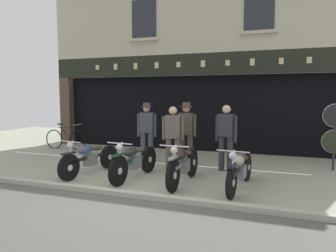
# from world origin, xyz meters

# --- Properties ---
(ground) EXTENTS (22.63, 22.00, 0.18)m
(ground) POSITION_xyz_m (0.00, -0.98, -0.04)
(ground) COLOR #9A9F87
(shop_facade) EXTENTS (10.93, 4.42, 5.96)m
(shop_facade) POSITION_xyz_m (0.00, 7.03, 1.66)
(shop_facade) COLOR black
(shop_facade) RESTS_ON ground
(motorcycle_left) EXTENTS (0.62, 1.97, 0.90)m
(motorcycle_left) POSITION_xyz_m (-1.51, 1.27, 0.41)
(motorcycle_left) COLOR black
(motorcycle_left) RESTS_ON ground
(motorcycle_center_left) EXTENTS (0.62, 1.97, 0.92)m
(motorcycle_center_left) POSITION_xyz_m (-0.32, 1.27, 0.43)
(motorcycle_center_left) COLOR black
(motorcycle_center_left) RESTS_ON ground
(motorcycle_center) EXTENTS (0.62, 1.98, 0.93)m
(motorcycle_center) POSITION_xyz_m (0.86, 1.27, 0.43)
(motorcycle_center) COLOR black
(motorcycle_center) RESTS_ON ground
(motorcycle_center_right) EXTENTS (0.62, 1.99, 0.90)m
(motorcycle_center_right) POSITION_xyz_m (2.06, 1.27, 0.41)
(motorcycle_center_right) COLOR black
(motorcycle_center_right) RESTS_ON ground
(salesman_left) EXTENTS (0.55, 0.34, 1.70)m
(salesman_left) POSITION_xyz_m (-0.78, 3.08, 0.95)
(salesman_left) COLOR #3D424C
(salesman_left) RESTS_ON ground
(shopkeeper_center) EXTENTS (0.55, 0.28, 1.64)m
(shopkeeper_center) POSITION_xyz_m (0.27, 2.30, 0.91)
(shopkeeper_center) COLOR brown
(shopkeeper_center) RESTS_ON ground
(salesman_right) EXTENTS (0.55, 0.29, 1.68)m
(salesman_right) POSITION_xyz_m (1.55, 2.71, 0.93)
(salesman_right) COLOR #2D2D33
(salesman_right) RESTS_ON ground
(assistant_far_right) EXTENTS (0.56, 0.36, 1.72)m
(assistant_far_right) POSITION_xyz_m (0.40, 3.10, 0.96)
(assistant_far_right) COLOR #47423D
(assistant_far_right) RESTS_ON ground
(tyre_sign_pole) EXTENTS (0.61, 0.06, 1.71)m
(tyre_sign_pole) POSITION_xyz_m (4.15, 3.70, 1.05)
(tyre_sign_pole) COLOR #232328
(tyre_sign_pole) RESTS_ON ground
(advert_board_near) EXTENTS (0.78, 0.03, 1.11)m
(advert_board_near) POSITION_xyz_m (-1.90, 5.40, 1.74)
(advert_board_near) COLOR silver
(leaning_bicycle) EXTENTS (1.72, 0.50, 0.94)m
(leaning_bicycle) POSITION_xyz_m (-4.35, 4.03, 0.37)
(leaning_bicycle) COLOR black
(leaning_bicycle) RESTS_ON ground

